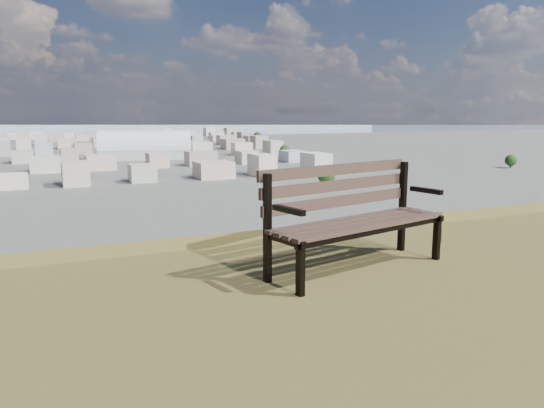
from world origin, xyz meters
name	(u,v)px	position (x,y,z in m)	size (l,w,h in m)	color
park_bench	(352,211)	(0.92, 2.75, 25.54)	(1.92, 0.99, 0.96)	#473128
arena	(145,150)	(52.50, 297.97, 4.92)	(52.58, 30.24, 20.87)	beige
city_blocks	(41,145)	(0.00, 394.44, 3.50)	(395.00, 361.00, 7.00)	silver
bay_water	(39,128)	(0.00, 900.00, 0.00)	(2400.00, 700.00, 0.12)	#8DA2B4
far_hills	(9,111)	(-60.92, 1402.93, 25.47)	(2050.00, 340.00, 60.00)	#9EB1C4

